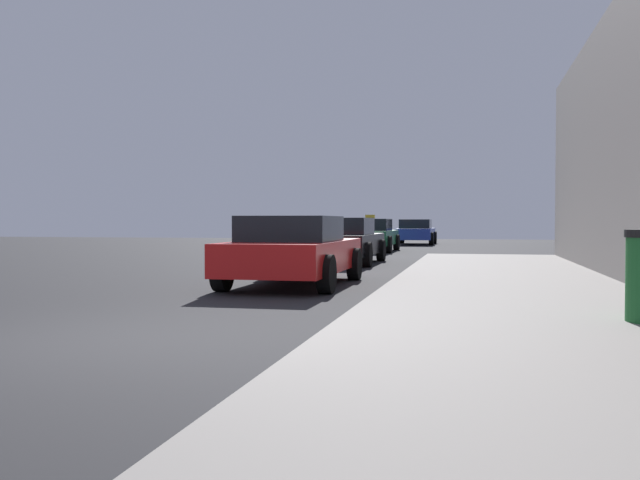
{
  "coord_description": "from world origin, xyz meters",
  "views": [
    {
      "loc": [
        3.39,
        -6.08,
        1.18
      ],
      "look_at": [
        1.94,
        0.44,
        0.99
      ],
      "focal_mm": 38.67,
      "sensor_mm": 36.0,
      "label": 1
    }
  ],
  "objects_px": {
    "car_red": "(293,250)",
    "car_blue": "(416,232)",
    "car_black": "(342,240)",
    "car_green": "(371,235)"
  },
  "relations": [
    {
      "from": "car_red",
      "to": "car_blue",
      "type": "xyz_separation_m",
      "value": [
        0.39,
        23.06,
        0.0
      ]
    },
    {
      "from": "car_red",
      "to": "car_blue",
      "type": "distance_m",
      "value": 23.07
    },
    {
      "from": "car_black",
      "to": "car_blue",
      "type": "bearing_deg",
      "value": 87.43
    },
    {
      "from": "car_green",
      "to": "car_blue",
      "type": "relative_size",
      "value": 0.97
    },
    {
      "from": "car_red",
      "to": "car_green",
      "type": "height_order",
      "value": "car_green"
    },
    {
      "from": "car_red",
      "to": "car_green",
      "type": "relative_size",
      "value": 0.99
    },
    {
      "from": "car_green",
      "to": "car_blue",
      "type": "distance_m",
      "value": 8.78
    },
    {
      "from": "car_red",
      "to": "car_black",
      "type": "bearing_deg",
      "value": 93.04
    },
    {
      "from": "car_black",
      "to": "car_blue",
      "type": "relative_size",
      "value": 0.98
    },
    {
      "from": "car_black",
      "to": "car_blue",
      "type": "xyz_separation_m",
      "value": [
        0.74,
        16.46,
        -0.0
      ]
    }
  ]
}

